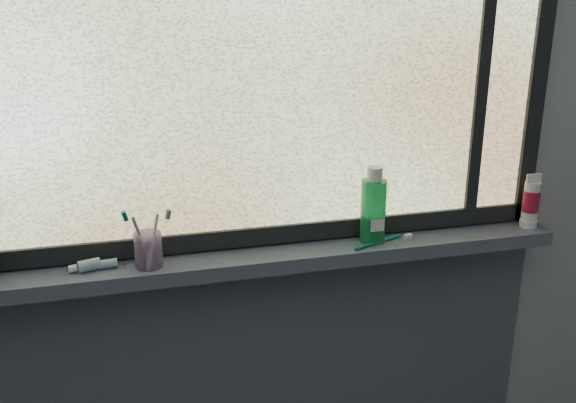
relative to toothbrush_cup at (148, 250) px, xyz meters
The scene contains 11 objects.
wall_back 0.39m from the toothbrush_cup, 15.71° to the left, with size 3.00×0.01×2.50m, color #9EA3A8.
windowsill 0.33m from the toothbrush_cup, ahead, with size 1.62×0.14×0.04m, color #464E5E.
window_pane 0.57m from the toothbrush_cup, 11.90° to the left, with size 1.50×0.01×1.00m, color silver.
frame_bottom 0.33m from the toothbrush_cup, 11.23° to the left, with size 1.60×0.03×0.05m, color black.
frame_right 1.20m from the toothbrush_cup, ahead, with size 0.05×0.03×1.10m, color black.
frame_mullion 1.04m from the toothbrush_cup, ahead, with size 0.04×0.03×1.00m, color black.
toothpaste_tube 0.13m from the toothbrush_cup, behind, with size 0.17×0.04×0.03m, color silver, non-canonical shape.
toothbrush_cup is the anchor object (origin of this frame).
toothbrush_lying 0.62m from the toothbrush_cup, ahead, with size 0.21×0.02×0.01m, color #0B6660, non-canonical shape.
mouthwash_bottle 0.61m from the toothbrush_cup, ahead, with size 0.07×0.07×0.17m, color green.
cream_tube 1.09m from the toothbrush_cup, ahead, with size 0.05×0.05×0.12m, color silver.
Camera 1 is at (-0.36, -0.31, 1.70)m, focal length 40.00 mm.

